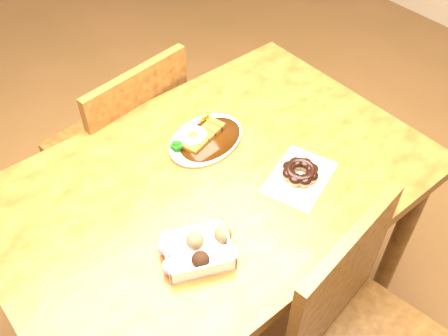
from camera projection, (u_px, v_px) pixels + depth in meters
ground at (216, 311)px, 1.91m from camera, size 6.00×6.00×0.00m
table at (213, 202)px, 1.44m from camera, size 1.20×0.80×0.75m
chair_far at (126, 146)px, 1.85m from camera, size 0.47×0.47×0.87m
katsu_curry_plate at (204, 138)px, 1.46m from camera, size 0.28×0.22×0.05m
donut_box at (198, 251)px, 1.18m from camera, size 0.19×0.18×0.04m
pon_de_ring at (300, 172)px, 1.36m from camera, size 0.25×0.21×0.04m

